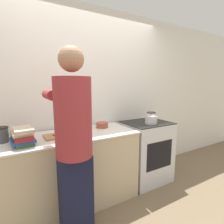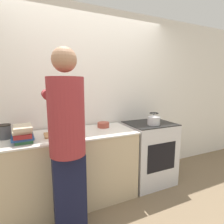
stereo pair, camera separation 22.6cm
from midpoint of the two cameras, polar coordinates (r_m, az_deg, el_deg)
name	(u,v)px [view 2 (the right image)]	position (r m, az deg, el deg)	size (l,w,h in m)	color
ground_plane	(107,207)	(2.47, 1.40, -28.68)	(12.00, 12.00, 0.00)	#7A664C
wall_back	(88,98)	(2.62, -5.31, 4.45)	(8.00, 0.05, 2.60)	white
counter	(72,167)	(2.38, -10.31, -17.41)	(1.63, 0.67, 0.90)	#C6B28E
oven	(149,153)	(2.84, 14.28, -12.76)	(0.68, 0.58, 0.93)	silver
person	(67,139)	(1.68, -10.67, -8.76)	(0.37, 0.61, 1.83)	#141732
cutting_board	(61,134)	(2.19, -13.48, -7.00)	(0.39, 0.24, 0.02)	#A87A4C
knife	(61,133)	(2.18, -13.54, -6.73)	(0.20, 0.05, 0.01)	silver
kettle	(154,120)	(2.59, 15.92, -2.47)	(0.18, 0.18, 0.17)	silver
bowl_prep	(103,125)	(2.48, -0.23, -4.24)	(0.17, 0.17, 0.07)	#9E4738
bowl_mixing	(20,132)	(2.37, -25.44, -5.81)	(0.13, 0.13, 0.07)	#9E4738
canister_jar	(5,132)	(2.23, -29.21, -5.66)	(0.13, 0.13, 0.16)	#4C4C51
book_stack	(23,134)	(2.04, -24.30, -6.50)	(0.23, 0.29, 0.17)	#2D663D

